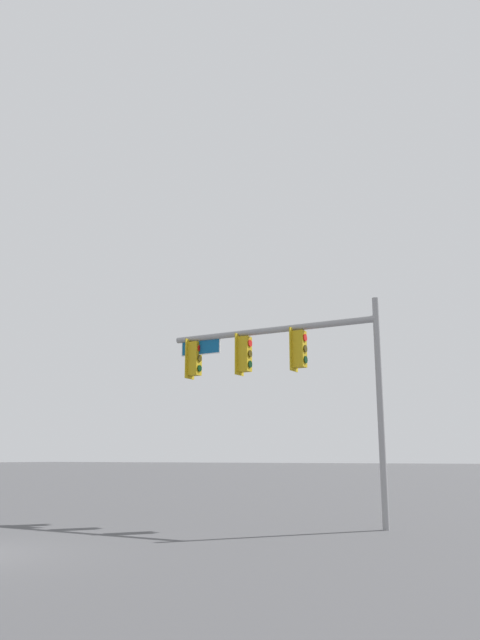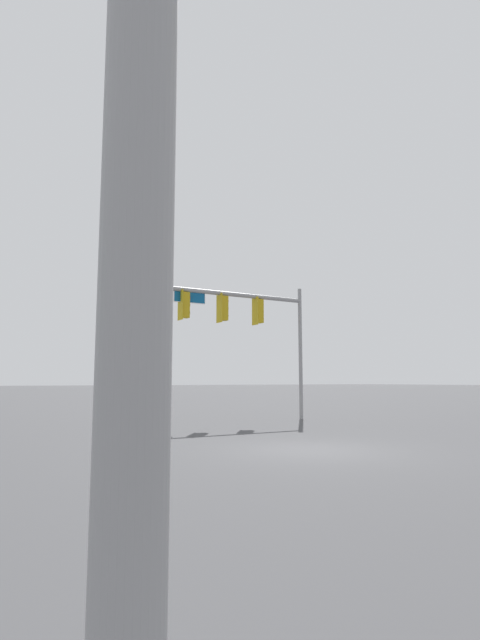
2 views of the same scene
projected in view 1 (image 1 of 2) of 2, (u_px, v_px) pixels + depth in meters
The scene contains 1 object.
signal_pole_near at pixel (274, 358), 18.91m from camera, with size 6.89×0.54×6.29m.
Camera 1 is at (-11.37, 8.13, 1.86)m, focal length 35.00 mm.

